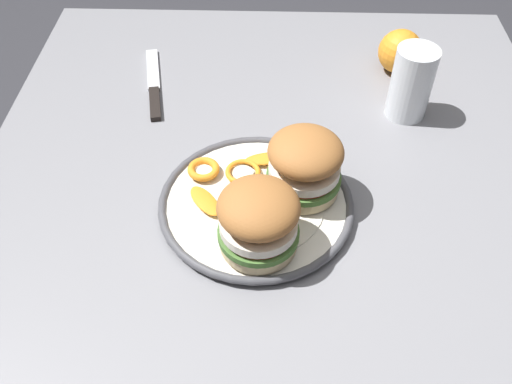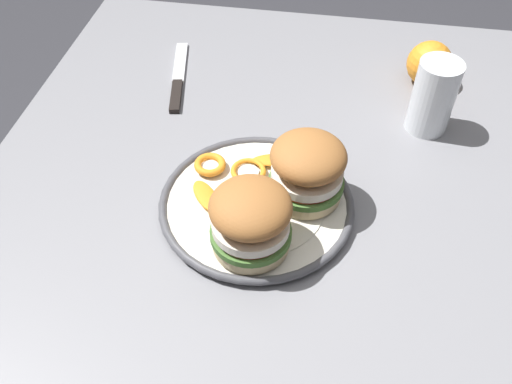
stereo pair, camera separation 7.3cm
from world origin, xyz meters
name	(u,v)px [view 1 (the left image)]	position (x,y,z in m)	size (l,w,h in m)	color
dining_table	(276,253)	(0.00, 0.00, 0.66)	(1.16, 0.95, 0.77)	gray
dinner_plate	(256,206)	(0.00, -0.03, 0.78)	(0.29, 0.29, 0.02)	silver
sandwich_half_left	(305,164)	(-0.03, 0.04, 0.84)	(0.15, 0.15, 0.10)	beige
sandwich_half_right	(259,219)	(0.08, -0.03, 0.84)	(0.15, 0.15, 0.10)	beige
orange_peel_curled	(243,172)	(-0.05, -0.05, 0.80)	(0.06, 0.06, 0.01)	orange
orange_peel_strip_long	(267,159)	(-0.08, -0.02, 0.80)	(0.04, 0.08, 0.01)	orange
orange_peel_strip_short	(205,201)	(0.01, -0.11, 0.80)	(0.07, 0.06, 0.01)	orange
orange_peel_small_curl	(204,169)	(-0.06, -0.11, 0.80)	(0.06, 0.06, 0.01)	orange
drinking_glass	(410,87)	(-0.23, 0.22, 0.83)	(0.07, 0.07, 0.13)	white
whole_orange	(400,51)	(-0.36, 0.23, 0.81)	(0.08, 0.08, 0.08)	orange
table_knife	(154,88)	(-0.29, -0.23, 0.78)	(0.22, 0.06, 0.01)	silver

